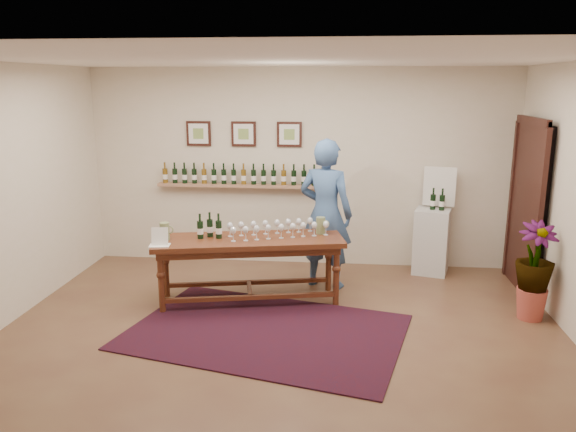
# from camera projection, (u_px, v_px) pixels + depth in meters

# --- Properties ---
(ground) EXTENTS (6.00, 6.00, 0.00)m
(ground) POSITION_uv_depth(u_px,v_px,m) (280.00, 335.00, 5.88)
(ground) COLOR brown
(ground) RESTS_ON ground
(room_shell) EXTENTS (6.00, 6.00, 6.00)m
(room_shell) POSITION_uv_depth(u_px,v_px,m) (459.00, 199.00, 7.21)
(room_shell) COLOR beige
(room_shell) RESTS_ON ground
(rug) EXTENTS (3.19, 2.50, 0.02)m
(rug) POSITION_uv_depth(u_px,v_px,m) (266.00, 332.00, 5.95)
(rug) COLOR #4A0D0E
(rug) RESTS_ON ground
(tasting_table) EXTENTS (2.33, 1.16, 0.79)m
(tasting_table) POSITION_uv_depth(u_px,v_px,m) (249.00, 248.00, 6.67)
(tasting_table) COLOR #442311
(tasting_table) RESTS_ON ground
(table_glasses) EXTENTS (1.34, 0.73, 0.18)m
(table_glasses) POSITION_uv_depth(u_px,v_px,m) (273.00, 229.00, 6.71)
(table_glasses) COLOR silver
(table_glasses) RESTS_ON tasting_table
(table_bottles) EXTENTS (0.27, 0.19, 0.27)m
(table_bottles) POSITION_uv_depth(u_px,v_px,m) (210.00, 226.00, 6.64)
(table_bottles) COLOR black
(table_bottles) RESTS_ON tasting_table
(pitcher_left) EXTENTS (0.16, 0.16, 0.21)m
(pitcher_left) POSITION_uv_depth(u_px,v_px,m) (165.00, 231.00, 6.55)
(pitcher_left) COLOR olive
(pitcher_left) RESTS_ON tasting_table
(pitcher_right) EXTENTS (0.15, 0.15, 0.20)m
(pitcher_right) POSITION_uv_depth(u_px,v_px,m) (321.00, 225.00, 6.82)
(pitcher_right) COLOR olive
(pitcher_right) RESTS_ON tasting_table
(menu_card) EXTENTS (0.25, 0.19, 0.20)m
(menu_card) POSITION_uv_depth(u_px,v_px,m) (160.00, 236.00, 6.33)
(menu_card) COLOR white
(menu_card) RESTS_ON tasting_table
(display_pedestal) EXTENTS (0.55, 0.55, 0.90)m
(display_pedestal) POSITION_uv_depth(u_px,v_px,m) (431.00, 241.00, 7.75)
(display_pedestal) COLOR silver
(display_pedestal) RESTS_ON ground
(pedestal_bottles) EXTENTS (0.33, 0.16, 0.32)m
(pedestal_bottles) POSITION_uv_depth(u_px,v_px,m) (438.00, 199.00, 7.57)
(pedestal_bottles) COLOR black
(pedestal_bottles) RESTS_ON display_pedestal
(info_sign) EXTENTS (0.42, 0.13, 0.59)m
(info_sign) POSITION_uv_depth(u_px,v_px,m) (439.00, 187.00, 7.68)
(info_sign) COLOR white
(info_sign) RESTS_ON display_pedestal
(potted_plant) EXTENTS (0.56, 0.56, 0.96)m
(potted_plant) POSITION_uv_depth(u_px,v_px,m) (534.00, 271.00, 6.18)
(potted_plant) COLOR #AF473A
(potted_plant) RESTS_ON ground
(person) EXTENTS (0.81, 0.66, 1.92)m
(person) POSITION_uv_depth(u_px,v_px,m) (326.00, 214.00, 7.12)
(person) COLOR #3A5989
(person) RESTS_ON ground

